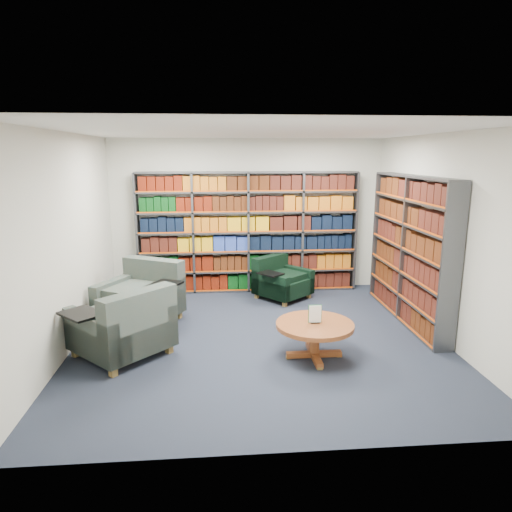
{
  "coord_description": "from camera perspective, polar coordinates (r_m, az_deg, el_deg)",
  "views": [
    {
      "loc": [
        -0.55,
        -5.93,
        2.52
      ],
      "look_at": [
        0.0,
        0.6,
        1.05
      ],
      "focal_mm": 32.0,
      "sensor_mm": 36.0,
      "label": 1
    }
  ],
  "objects": [
    {
      "name": "chair_teal_front",
      "position": [
        6.02,
        -15.99,
        -8.78
      ],
      "size": [
        1.43,
        1.43,
        0.92
      ],
      "color": "#072934",
      "rests_on": "ground"
    },
    {
      "name": "room_shell",
      "position": [
        6.06,
        0.48,
        1.99
      ],
      "size": [
        5.02,
        5.02,
        2.82
      ],
      "color": "black",
      "rests_on": "ground"
    },
    {
      "name": "bookshelf_right",
      "position": [
        7.29,
        18.68,
        0.71
      ],
      "size": [
        0.28,
        2.5,
        2.2
      ],
      "color": "#47494F",
      "rests_on": "ground"
    },
    {
      "name": "chair_teal_left",
      "position": [
        7.2,
        -13.86,
        -5.11
      ],
      "size": [
        1.37,
        1.37,
        0.92
      ],
      "color": "#072934",
      "rests_on": "ground"
    },
    {
      "name": "coffee_table",
      "position": [
        5.82,
        7.35,
        -9.17
      ],
      "size": [
        0.98,
        0.98,
        0.69
      ],
      "color": "brown",
      "rests_on": "ground"
    },
    {
      "name": "chair_green_right",
      "position": [
        8.17,
        2.97,
        -3.19
      ],
      "size": [
        1.13,
        1.13,
        0.73
      ],
      "color": "black",
      "rests_on": "ground"
    },
    {
      "name": "bookshelf_back",
      "position": [
        8.41,
        -1.0,
        2.9
      ],
      "size": [
        4.0,
        0.28,
        2.2
      ],
      "color": "#47494F",
      "rests_on": "ground"
    }
  ]
}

